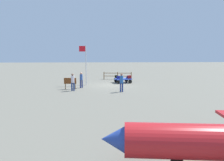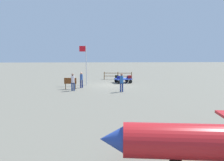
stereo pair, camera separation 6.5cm
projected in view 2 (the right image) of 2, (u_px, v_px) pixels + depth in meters
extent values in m
plane|color=slate|center=(111.00, 85.00, 23.29)|extent=(120.00, 120.00, 0.00)
cube|color=blue|center=(123.00, 79.00, 24.95)|extent=(2.31, 1.68, 0.10)
cube|color=blue|center=(116.00, 79.00, 24.65)|extent=(0.37, 1.11, 0.10)
cylinder|color=black|center=(119.00, 82.00, 24.19)|extent=(0.48, 0.24, 0.46)
cylinder|color=black|center=(116.00, 81.00, 25.35)|extent=(0.48, 0.24, 0.46)
cylinder|color=black|center=(130.00, 82.00, 24.63)|extent=(0.48, 0.24, 0.46)
cylinder|color=black|center=(127.00, 80.00, 25.78)|extent=(0.48, 0.24, 0.46)
cube|color=navy|center=(119.00, 77.00, 24.60)|extent=(0.52, 0.35, 0.35)
cube|color=maroon|center=(130.00, 77.00, 24.97)|extent=(0.50, 0.44, 0.39)
cube|color=navy|center=(129.00, 77.00, 25.13)|extent=(0.59, 0.40, 0.24)
cube|color=black|center=(117.00, 77.00, 25.54)|extent=(0.48, 0.39, 0.35)
cylinder|color=navy|center=(123.00, 87.00, 19.13)|extent=(0.14, 0.14, 0.88)
cylinder|color=navy|center=(121.00, 88.00, 19.07)|extent=(0.14, 0.14, 0.88)
cylinder|color=#255BA7|center=(122.00, 79.00, 18.99)|extent=(0.42, 0.42, 0.69)
sphere|color=#92614D|center=(122.00, 75.00, 18.93)|extent=(0.23, 0.23, 0.23)
cylinder|color=navy|center=(82.00, 84.00, 21.47)|extent=(0.14, 0.14, 0.87)
cylinder|color=navy|center=(81.00, 84.00, 21.35)|extent=(0.14, 0.14, 0.87)
cylinder|color=#32559F|center=(81.00, 77.00, 21.31)|extent=(0.43, 0.43, 0.60)
sphere|color=tan|center=(81.00, 73.00, 21.25)|extent=(0.24, 0.24, 0.24)
cylinder|color=navy|center=(74.00, 87.00, 19.71)|extent=(0.14, 0.14, 0.83)
cylinder|color=navy|center=(72.00, 87.00, 19.66)|extent=(0.14, 0.14, 0.83)
cylinder|color=silver|center=(73.00, 79.00, 19.58)|extent=(0.37, 0.37, 0.68)
sphere|color=#82604F|center=(73.00, 75.00, 19.52)|extent=(0.24, 0.24, 0.24)
cone|color=#28439B|center=(114.00, 139.00, 6.31)|extent=(1.00, 1.08, 0.99)
cylinder|color=silver|center=(86.00, 65.00, 23.07)|extent=(0.10, 0.10, 4.67)
cube|color=red|center=(82.00, 49.00, 22.79)|extent=(0.71, 0.04, 0.64)
cylinder|color=#4C3319|center=(75.00, 87.00, 20.58)|extent=(0.08, 0.08, 0.58)
cylinder|color=#4C3319|center=(66.00, 86.00, 20.61)|extent=(0.08, 0.08, 0.58)
cube|color=brown|center=(70.00, 81.00, 20.52)|extent=(1.28, 0.15, 0.62)
cylinder|color=brown|center=(132.00, 76.00, 28.22)|extent=(0.12, 0.12, 1.08)
cylinder|color=brown|center=(118.00, 76.00, 28.34)|extent=(0.12, 0.12, 1.08)
cylinder|color=brown|center=(104.00, 76.00, 28.46)|extent=(0.12, 0.12, 1.08)
cube|color=brown|center=(118.00, 73.00, 28.29)|extent=(3.91, 0.49, 0.08)
cube|color=brown|center=(118.00, 76.00, 28.35)|extent=(3.91, 0.49, 0.08)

